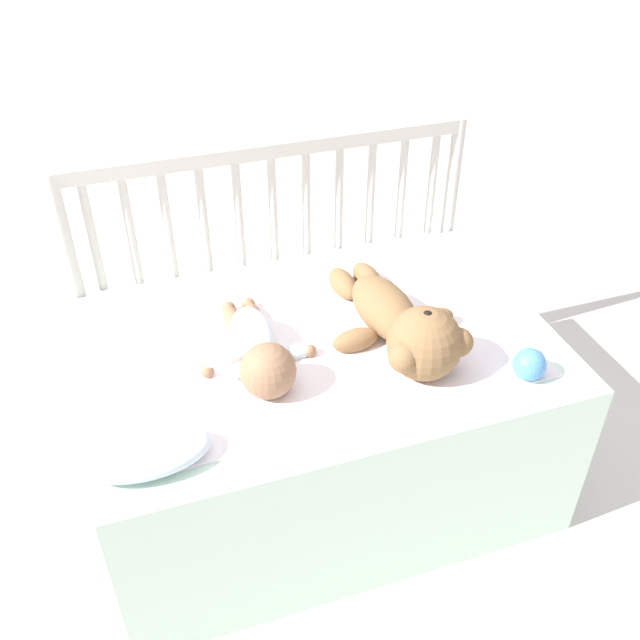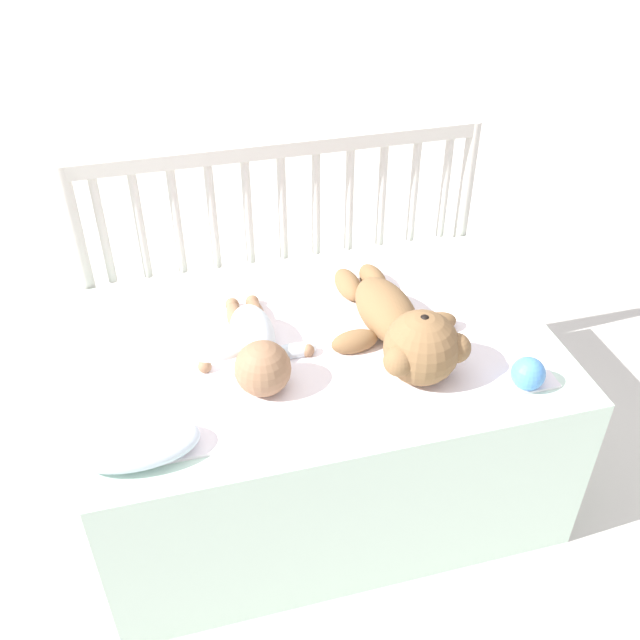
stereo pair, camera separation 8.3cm
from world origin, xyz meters
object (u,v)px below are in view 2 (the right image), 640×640
baby (256,347)px  toy_ball (528,373)px  teddy_bear (402,328)px  small_pillow (137,445)px

baby → toy_ball: bearing=-22.3°
teddy_bear → baby: teddy_bear is taller
teddy_bear → toy_ball: (0.21, -0.18, -0.03)m
small_pillow → toy_ball: (0.80, -0.01, 0.01)m
teddy_bear → small_pillow: teddy_bear is taller
baby → small_pillow: size_ratio=1.56×
baby → teddy_bear: bearing=-7.0°
small_pillow → teddy_bear: bearing=16.0°
toy_ball → small_pillow: bearing=179.2°
baby → toy_ball: (0.53, -0.22, -0.01)m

